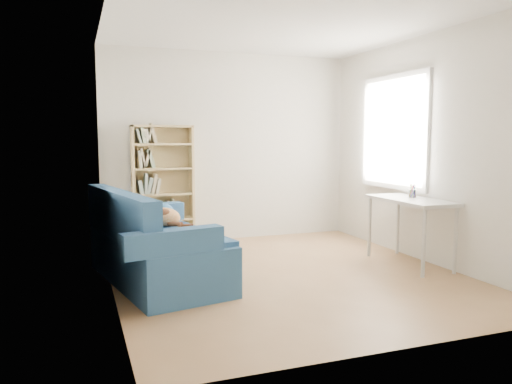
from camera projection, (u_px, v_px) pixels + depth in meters
The scene contains 6 objects.
ground at pixel (285, 274), 5.24m from camera, with size 4.00×4.00×0.00m, color olive.
room_shell at pixel (294, 118), 5.13m from camera, with size 3.54×4.04×2.62m.
sofa at pixel (154, 246), 4.97m from camera, with size 1.23×2.02×0.91m.
bookshelf at pixel (163, 190), 6.58m from camera, with size 0.80×0.25×1.59m.
desk at pixel (410, 206), 5.58m from camera, with size 0.50×1.10×0.75m.
pen_cup at pixel (413, 192), 5.68m from camera, with size 0.08×0.08×0.16m.
Camera 1 is at (-2.04, -4.71, 1.42)m, focal length 35.00 mm.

